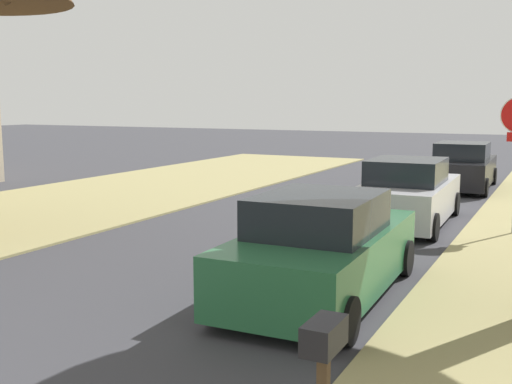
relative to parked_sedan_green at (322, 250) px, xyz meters
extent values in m
cube|color=#28663D|center=(0.00, 0.04, -0.13)|extent=(1.93, 4.45, 0.85)
cube|color=black|center=(0.00, -0.18, 0.57)|extent=(1.65, 2.07, 0.56)
cylinder|color=black|center=(-0.91, 1.67, -0.42)|extent=(0.22, 0.61, 0.60)
cylinder|color=black|center=(0.83, 1.72, -0.42)|extent=(0.22, 0.61, 0.60)
cylinder|color=black|center=(-0.83, -1.63, -0.42)|extent=(0.22, 0.61, 0.60)
cylinder|color=black|center=(0.91, -1.58, -0.42)|extent=(0.22, 0.61, 0.60)
cube|color=#BCBCC1|center=(-0.17, 6.18, -0.13)|extent=(1.93, 4.45, 0.85)
cube|color=black|center=(-0.17, 5.96, 0.57)|extent=(1.65, 2.07, 0.56)
cylinder|color=black|center=(-1.09, 7.81, -0.42)|extent=(0.22, 0.61, 0.60)
cylinder|color=black|center=(0.65, 7.86, -0.42)|extent=(0.22, 0.61, 0.60)
cylinder|color=black|center=(-1.00, 4.51, -0.42)|extent=(0.22, 0.61, 0.60)
cylinder|color=black|center=(0.74, 4.56, -0.42)|extent=(0.22, 0.61, 0.60)
cube|color=black|center=(0.05, 13.08, -0.13)|extent=(1.93, 4.45, 0.85)
cube|color=black|center=(0.06, 12.86, 0.57)|extent=(1.65, 2.07, 0.56)
cylinder|color=black|center=(-0.86, 14.71, -0.42)|extent=(0.22, 0.61, 0.60)
cylinder|color=black|center=(0.88, 14.76, -0.42)|extent=(0.22, 0.61, 0.60)
cylinder|color=black|center=(-0.78, 11.41, -0.42)|extent=(0.22, 0.61, 0.60)
cylinder|color=black|center=(0.96, 11.46, -0.42)|extent=(0.22, 0.61, 0.60)
cube|color=black|center=(1.65, -4.33, 0.49)|extent=(0.22, 0.44, 0.22)
camera|label=1|loc=(3.11, -8.30, 2.14)|focal=42.96mm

